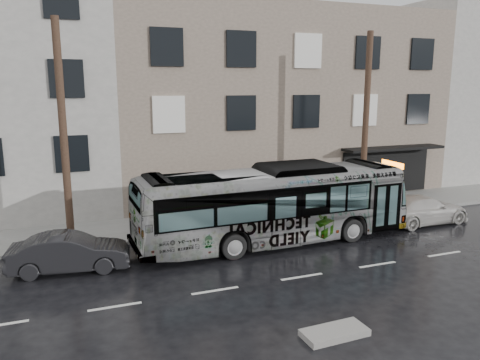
% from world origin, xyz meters
% --- Properties ---
extents(ground, '(120.00, 120.00, 0.00)m').
position_xyz_m(ground, '(0.00, 0.00, 0.00)').
color(ground, black).
rests_on(ground, ground).
extents(sidewalk, '(90.00, 3.60, 0.15)m').
position_xyz_m(sidewalk, '(0.00, 4.90, 0.07)').
color(sidewalk, gray).
rests_on(sidewalk, ground).
extents(building_taupe, '(20.00, 12.00, 11.00)m').
position_xyz_m(building_taupe, '(5.00, 12.70, 5.50)').
color(building_taupe, gray).
rests_on(building_taupe, ground).
extents(building_filler, '(18.00, 12.00, 12.00)m').
position_xyz_m(building_filler, '(24.00, 12.70, 6.00)').
color(building_filler, '#B3B0A9').
rests_on(building_filler, ground).
extents(utility_pole_front, '(0.30, 0.30, 9.00)m').
position_xyz_m(utility_pole_front, '(6.50, 3.30, 4.65)').
color(utility_pole_front, '#4A3225').
rests_on(utility_pole_front, sidewalk).
extents(utility_pole_rear, '(0.30, 0.30, 9.00)m').
position_xyz_m(utility_pole_rear, '(-7.50, 3.30, 4.65)').
color(utility_pole_rear, '#4A3225').
rests_on(utility_pole_rear, sidewalk).
extents(sign_post, '(0.06, 0.06, 2.40)m').
position_xyz_m(sign_post, '(7.60, 3.30, 1.35)').
color(sign_post, slate).
rests_on(sign_post, sidewalk).
extents(bus, '(11.97, 3.10, 3.31)m').
position_xyz_m(bus, '(0.60, 1.24, 1.66)').
color(bus, '#B2B2B2').
rests_on(bus, ground).
extents(white_sedan, '(4.79, 2.05, 1.38)m').
position_xyz_m(white_sedan, '(8.58, 1.25, 0.69)').
color(white_sedan, '#B3AFAA').
rests_on(white_sedan, ground).
extents(dark_sedan, '(4.35, 2.00, 1.38)m').
position_xyz_m(dark_sedan, '(-7.59, 0.97, 0.69)').
color(dark_sedan, black).
rests_on(dark_sedan, ground).
extents(slush_pile, '(1.83, 0.86, 0.18)m').
position_xyz_m(slush_pile, '(-1.05, -6.31, 0.09)').
color(slush_pile, '#A5A39D').
rests_on(slush_pile, ground).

